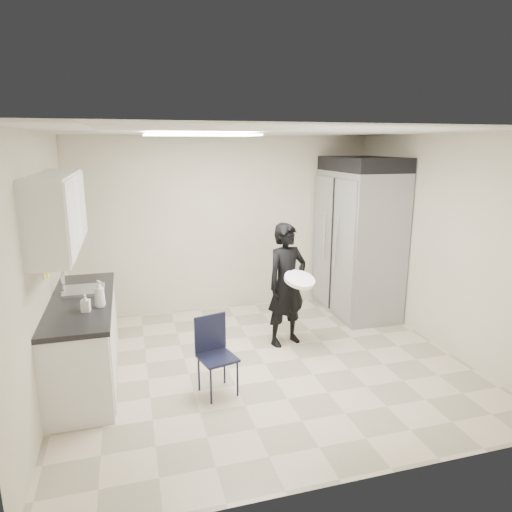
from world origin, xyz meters
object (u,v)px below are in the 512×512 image
object	(u,v)px
lower_counter	(84,342)
man_tuxedo	(287,285)
commercial_fridge	(359,244)
folding_chair	(218,358)

from	to	relation	value
lower_counter	man_tuxedo	size ratio (longest dim) A/B	1.23
commercial_fridge	man_tuxedo	distance (m)	1.63
folding_chair	man_tuxedo	bearing A→B (deg)	27.40
man_tuxedo	folding_chair	bearing A→B (deg)	-155.56
commercial_fridge	folding_chair	size ratio (longest dim) A/B	2.71
folding_chair	man_tuxedo	world-z (taller)	man_tuxedo
commercial_fridge	folding_chair	xyz separation A→B (m)	(-2.47, -1.76, -0.66)
commercial_fridge	man_tuxedo	bearing A→B (deg)	-150.53
lower_counter	man_tuxedo	bearing A→B (deg)	6.80
lower_counter	commercial_fridge	world-z (taller)	commercial_fridge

